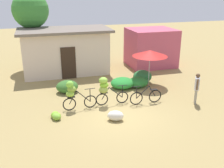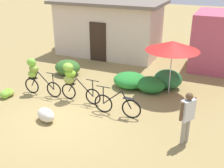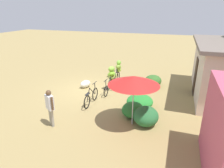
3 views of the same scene
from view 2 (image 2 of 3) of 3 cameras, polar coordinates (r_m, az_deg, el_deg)
ground_plane at (r=9.38m, az=-9.85°, el=-6.44°), size 60.00×60.00×0.00m
building_low at (r=15.32m, az=-0.69°, el=11.57°), size 5.87×3.16×2.92m
hedge_bush_front_left at (r=12.72m, az=-9.17°, el=3.41°), size 1.18×1.01×0.67m
hedge_bush_front_right at (r=11.26m, az=3.72°, el=0.80°), size 1.35×1.26×0.59m
hedge_bush_mid at (r=10.92m, az=8.03°, el=-0.13°), size 1.14×1.00×0.60m
hedge_bush_by_door at (r=11.35m, az=11.48°, el=1.00°), size 1.12×1.02×0.76m
market_umbrella at (r=10.35m, az=12.44°, el=7.73°), size 2.00×2.00×2.09m
bicycle_leftmost at (r=10.84m, az=-15.49°, el=1.99°), size 1.62×0.42×1.42m
bicycle_near_pile at (r=10.01m, az=-8.29°, el=1.19°), size 1.63×0.44×1.44m
bicycle_center_loaded at (r=9.11m, az=1.04°, el=-4.44°), size 1.66×0.14×0.96m
banana_pile_on_ground at (r=11.21m, az=-20.85°, el=-1.77°), size 0.62×0.79×0.30m
produce_sack at (r=9.09m, az=-13.51°, el=-6.22°), size 0.81×0.67×0.44m
person_vendor at (r=7.73m, az=15.30°, el=-5.88°), size 0.38×0.51×1.55m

